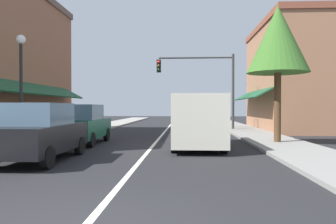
% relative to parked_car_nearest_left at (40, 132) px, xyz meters
% --- Properties ---
extents(ground_plane, '(80.00, 80.00, 0.00)m').
position_rel_parked_car_nearest_left_xyz_m(ground_plane, '(3.06, 12.35, -0.88)').
color(ground_plane, black).
extents(sidewalk_left, '(2.60, 56.00, 0.12)m').
position_rel_parked_car_nearest_left_xyz_m(sidewalk_left, '(-2.44, 12.35, -0.82)').
color(sidewalk_left, gray).
rests_on(sidewalk_left, ground).
extents(sidewalk_right, '(2.60, 56.00, 0.12)m').
position_rel_parked_car_nearest_left_xyz_m(sidewalk_right, '(8.56, 12.35, -0.82)').
color(sidewalk_right, gray).
rests_on(sidewalk_right, ground).
extents(lane_center_stripe, '(0.14, 52.00, 0.01)m').
position_rel_parked_car_nearest_left_xyz_m(lane_center_stripe, '(3.06, 12.35, -0.88)').
color(lane_center_stripe, silver).
rests_on(lane_center_stripe, ground).
extents(storefront_right_block, '(5.36, 10.20, 7.70)m').
position_rel_parked_car_nearest_left_xyz_m(storefront_right_block, '(11.88, 14.35, 2.97)').
color(storefront_right_block, '#9E6B4C').
rests_on(storefront_right_block, ground).
extents(parked_car_nearest_left, '(1.81, 4.11, 1.77)m').
position_rel_parked_car_nearest_left_xyz_m(parked_car_nearest_left, '(0.00, 0.00, 0.00)').
color(parked_car_nearest_left, black).
rests_on(parked_car_nearest_left, ground).
extents(parked_car_second_left, '(1.81, 4.11, 1.77)m').
position_rel_parked_car_nearest_left_xyz_m(parked_car_second_left, '(-0.19, 4.69, 0.00)').
color(parked_car_second_left, '#0F4C33').
rests_on(parked_car_second_left, ground).
extents(van_in_lane, '(2.02, 5.19, 2.12)m').
position_rel_parked_car_nearest_left_xyz_m(van_in_lane, '(4.94, 3.59, 0.27)').
color(van_in_lane, beige).
rests_on(van_in_lane, ground).
extents(traffic_signal_mast_arm, '(5.55, 0.50, 5.46)m').
position_rel_parked_car_nearest_left_xyz_m(traffic_signal_mast_arm, '(5.89, 13.71, 2.90)').
color(traffic_signal_mast_arm, '#333333').
rests_on(traffic_signal_mast_arm, ground).
extents(street_lamp_left_near, '(0.36, 0.36, 4.46)m').
position_rel_parked_car_nearest_left_xyz_m(street_lamp_left_near, '(-1.93, 2.63, 2.16)').
color(street_lamp_left_near, black).
rests_on(street_lamp_left_near, ground).
extents(tree_right_near, '(2.70, 2.70, 6.14)m').
position_rel_parked_car_nearest_left_xyz_m(tree_right_near, '(8.52, 4.90, 3.73)').
color(tree_right_near, '#4C331E').
rests_on(tree_right_near, ground).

